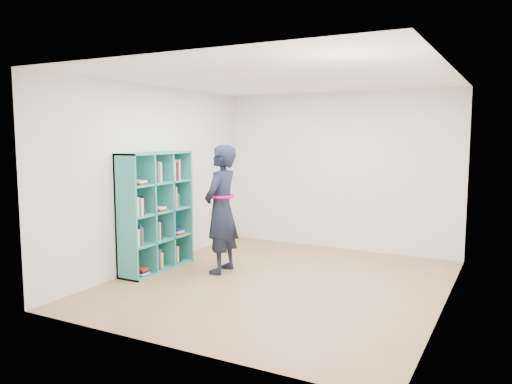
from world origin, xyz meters
The scene contains 9 objects.
floor centered at (0.00, 0.00, 0.00)m, with size 4.50×4.50×0.00m, color olive.
ceiling centered at (0.00, 0.00, 2.60)m, with size 4.50×4.50×0.00m, color white.
wall_left centered at (-2.00, 0.00, 1.30)m, with size 0.02×4.50×2.60m, color white.
wall_right centered at (2.00, 0.00, 1.30)m, with size 0.02×4.50×2.60m, color white.
wall_back centered at (0.00, 2.25, 1.30)m, with size 4.00×0.02×2.60m, color white.
wall_front centered at (0.00, -2.25, 1.30)m, with size 4.00×0.02×2.60m, color white.
bookshelf centered at (-1.84, -0.25, 0.81)m, with size 0.36×1.25×1.67m.
person centered at (-0.94, 0.08, 0.89)m, with size 0.48×0.68×1.77m.
smartphone centered at (-1.09, 0.14, 1.00)m, with size 0.05×0.10×0.14m.
Camera 1 is at (2.67, -5.69, 1.91)m, focal length 35.00 mm.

